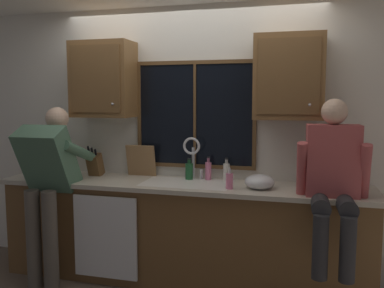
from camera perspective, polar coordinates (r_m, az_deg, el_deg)
back_wall at (r=4.06m, az=-0.13°, el=0.56°), size 5.71×0.12×2.55m
window_glass at (r=3.96m, az=0.44°, el=4.04°), size 1.10×0.02×0.95m
window_frame_top at (r=3.96m, az=0.40°, el=11.18°), size 1.17×0.02×0.04m
window_frame_bottom at (r=4.00m, az=0.39°, el=-3.03°), size 1.17×0.02×0.04m
window_frame_left at (r=4.13m, az=-7.26°, el=4.09°), size 0.03×0.02×0.95m
window_frame_right at (r=3.84m, az=8.63°, el=3.90°), size 0.03×0.02×0.95m
window_mullion_center at (r=3.95m, az=0.39°, el=4.04°), size 0.02×0.02×0.95m
lower_cabinet_run at (r=3.90m, az=-1.51°, el=-12.25°), size 3.31×0.58×0.88m
countertop at (r=3.76m, az=-1.62°, el=-5.69°), size 3.37×0.62×0.04m
dishwasher_front at (r=3.83m, az=-11.86°, el=-12.46°), size 0.60×0.02×0.74m
upper_cabinet_left at (r=4.12m, az=-12.10°, el=8.66°), size 0.58×0.36×0.72m
upper_cabinet_right at (r=3.67m, az=13.22°, el=8.93°), size 0.58×0.36×0.72m
sink at (r=3.77m, az=-0.71°, el=-6.86°), size 0.80×0.46×0.21m
faucet at (r=3.88m, az=0.12°, el=-1.22°), size 0.18×0.09×0.40m
person_standing at (r=3.94m, az=-19.24°, el=-4.36°), size 0.53×0.67×1.60m
person_sitting_on_counter at (r=3.32m, az=18.84°, el=-4.06°), size 0.54×0.61×1.26m
knife_block at (r=4.20m, az=-13.19°, el=-2.81°), size 0.12×0.18×0.32m
cutting_board at (r=4.10m, az=-7.04°, el=-2.29°), size 0.29×0.08×0.31m
mixing_bowl at (r=3.57m, az=9.29°, el=-5.18°), size 0.25×0.25×0.13m
soap_dispenser at (r=3.52m, az=5.18°, el=-5.04°), size 0.06×0.07×0.19m
bottle_green_glass at (r=3.88m, az=2.26°, el=-3.65°), size 0.06×0.06×0.22m
bottle_tall_clear at (r=3.84m, az=4.76°, el=-3.81°), size 0.06×0.06×0.21m
bottle_amber_small at (r=3.90m, az=-0.39°, el=-3.71°), size 0.07×0.07×0.20m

